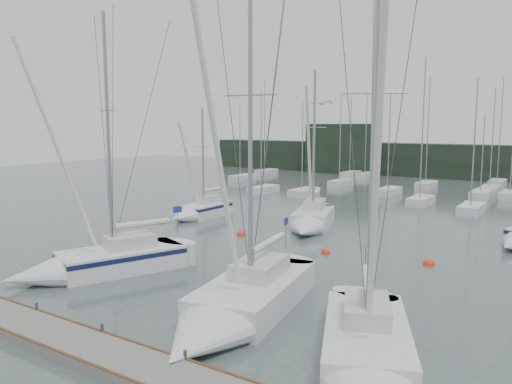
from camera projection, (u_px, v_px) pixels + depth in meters
ground at (213, 318)px, 20.66m from camera, size 160.00×160.00×0.00m
dock at (120, 361)px, 16.47m from camera, size 24.00×2.00×0.40m
far_treeline at (477, 162)px, 71.88m from camera, size 90.00×4.00×5.00m
far_building_left at (343, 149)px, 80.78m from camera, size 12.00×3.00×8.00m
mast_forest at (432, 188)px, 58.56m from camera, size 60.11×28.27×14.67m
sailboat_near_left at (89, 265)px, 26.26m from camera, size 6.23×9.68×14.66m
sailboat_near_center at (232, 311)px, 19.86m from camera, size 5.04×11.27×15.59m
sailboat_near_right at (369, 367)px, 15.36m from camera, size 6.08×9.52×15.11m
sailboat_mid_a at (198, 212)px, 42.39m from camera, size 2.41×6.58×10.03m
sailboat_mid_b at (310, 222)px, 37.87m from camera, size 5.06×8.85×12.85m
buoy_a at (326, 253)px, 31.00m from camera, size 0.60×0.60×0.60m
buoy_b at (429, 265)px, 28.45m from camera, size 0.67×0.67×0.67m
buoy_c at (241, 235)px, 36.01m from camera, size 0.66×0.66×0.66m
seagull at (321, 102)px, 19.33m from camera, size 0.94×0.44×0.19m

